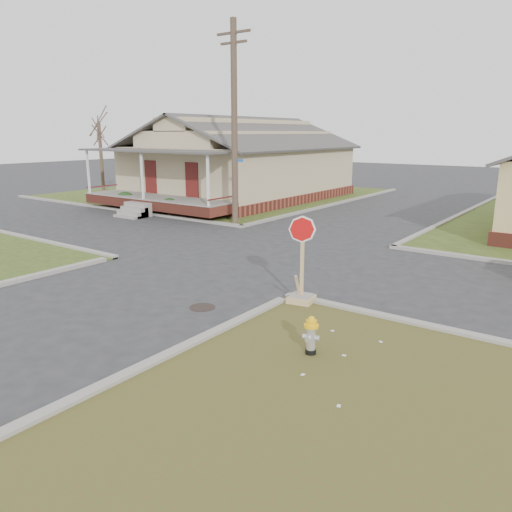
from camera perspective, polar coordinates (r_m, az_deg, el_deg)
The scene contains 11 objects.
ground at distance 14.34m, azimuth -11.36°, elevation -3.48°, with size 120.00×120.00×0.00m, color #2B2C2E.
verge_far_left at distance 35.96m, azimuth -4.37°, elevation 7.17°, with size 19.00×19.00×0.05m, color #304619.
curbs at distance 17.95m, azimuth 0.40°, elevation 0.32°, with size 80.00×40.00×0.12m, color gray, non-canonical shape.
manhole at distance 12.51m, azimuth -6.16°, elevation -5.84°, with size 0.64×0.64×0.01m, color black.
corner_house at distance 32.85m, azimuth -1.90°, elevation 10.51°, with size 10.10×15.50×5.30m.
utility_pole at distance 23.10m, azimuth -2.49°, elevation 14.99°, with size 1.80×0.28×9.00m.
tree_far_left at distance 35.29m, azimuth -17.26°, elevation 10.50°, with size 0.22×0.22×4.90m, color #3C2F22.
fire_hydrant at distance 9.75m, azimuth 6.32°, elevation -8.76°, with size 0.29×0.29×0.77m.
stop_sign at distance 12.60m, azimuth 5.22°, elevation -3.19°, with size 0.63×0.61×2.21m.
hedge_left at distance 29.14m, azimuth -14.70°, elevation 6.22°, with size 1.31×1.08×1.00m, color #193E16.
hedge_right at distance 26.44m, azimuth -9.83°, elevation 5.67°, with size 1.24×1.01×0.94m, color #193E16.
Camera 1 is at (10.18, -9.17, 4.22)m, focal length 35.00 mm.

